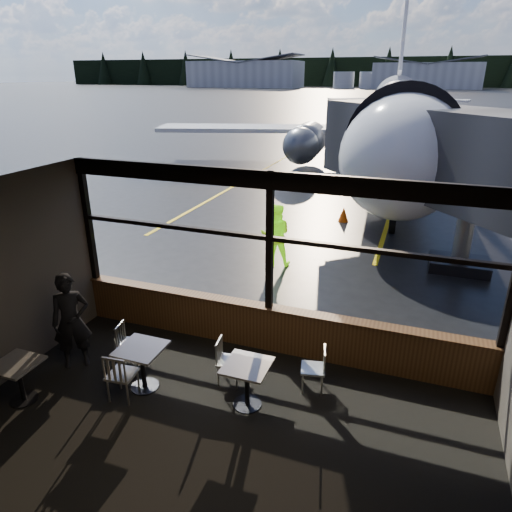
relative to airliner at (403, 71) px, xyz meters
The scene contains 26 objects.
ground_plane 100.69m from the airliner, 90.49° to the left, with size 520.00×520.00×0.00m, color black.
carpet_floor 23.04m from the airliner, 92.21° to the right, with size 8.00×6.00×0.01m, color black.
ceiling 22.52m from the airliner, 92.21° to the right, with size 8.00×6.00×0.04m, color #38332D.
window_sill 20.02m from the airliner, 92.55° to the right, with size 8.00×0.28×0.90m, color #4C2D17.
window_header 19.55m from the airliner, 92.55° to the right, with size 8.00×0.18×0.30m, color black.
mullion_left 20.25m from the airliner, 103.91° to the right, with size 0.12×0.12×2.60m, color black.
mullion_centre 19.69m from the airliner, 92.55° to the right, with size 0.12×0.12×2.60m, color black.
window_transom 19.67m from the airliner, 92.55° to the right, with size 8.00×0.10×0.08m, color black.
airliner is the anchor object (origin of this frame).
jet_bridge 14.46m from the airliner, 78.90° to the right, with size 9.25×11.31×4.93m, color #272729, non-canonical shape.
cafe_table_near 21.67m from the airliner, 91.81° to the right, with size 0.71×0.71×0.78m, color #9F9992, non-canonical shape.
cafe_table_mid 21.98m from the airliner, 96.66° to the right, with size 0.73×0.73×0.80m, color #A09A93, non-canonical shape.
cafe_table_left 23.17m from the airliner, 100.63° to the right, with size 0.67×0.67×0.73m, color #A59F98, non-canonical shape.
chair_near_e 20.93m from the airliner, 89.35° to the right, with size 0.45×0.45×0.83m, color beige, non-canonical shape.
chair_near_w 21.24m from the airliner, 93.22° to the right, with size 0.46×0.46×0.84m, color #AFAB9E, non-canonical shape.
chair_mid_s 22.31m from the airliner, 97.00° to the right, with size 0.49×0.49×0.90m, color beige, non-canonical shape.
chair_mid_w 21.53m from the airliner, 98.46° to the right, with size 0.45×0.45×0.82m, color #ACA89B, non-canonical shape.
passenger 21.94m from the airliner, 100.78° to the right, with size 0.66×0.44×1.82m, color black.
ground_crew 16.03m from the airliner, 97.60° to the right, with size 0.85×0.66×1.75m, color #BFF219.
cone_nose 11.71m from the airliner, 95.01° to the right, with size 0.39×0.39×0.54m, color #E74407.
hangar_left 175.50m from the airliner, 113.82° to the left, with size 45.00×18.00×11.00m, color silver, non-canonical shape.
hangar_mid 165.56m from the airliner, 90.30° to the left, with size 38.00×15.00×10.00m, color silver, non-canonical shape.
fuel_tank_a 165.47m from the airliner, 100.75° to the left, with size 8.00×8.00×6.00m, color silver.
fuel_tank_b 163.90m from the airliner, 97.31° to the left, with size 8.00×8.00×6.00m, color silver.
fuel_tank_c 162.93m from the airliner, 93.82° to the left, with size 8.00×8.00×6.00m, color silver.
treeline 190.56m from the airliner, 90.26° to the left, with size 360.00×3.00×12.00m, color black.
Camera 1 is at (2.38, -7.29, 5.02)m, focal length 32.00 mm.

